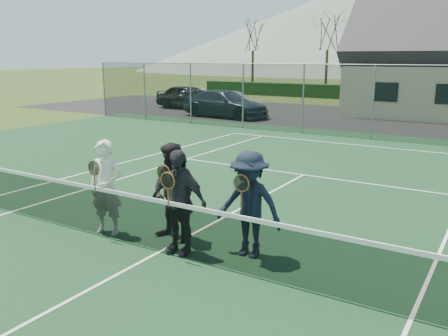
# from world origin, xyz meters

# --- Properties ---
(ground) EXTENTS (220.00, 220.00, 0.00)m
(ground) POSITION_xyz_m (0.00, 20.00, 0.00)
(ground) COLOR #2E4318
(ground) RESTS_ON ground
(court_surface) EXTENTS (30.00, 30.00, 0.02)m
(court_surface) POSITION_xyz_m (0.00, 0.00, 0.01)
(court_surface) COLOR #14381E
(court_surface) RESTS_ON ground
(tarmac_carpark) EXTENTS (40.00, 12.00, 0.01)m
(tarmac_carpark) POSITION_xyz_m (-4.00, 20.00, 0.01)
(tarmac_carpark) COLOR black
(tarmac_carpark) RESTS_ON ground
(hedge_row) EXTENTS (40.00, 1.20, 1.10)m
(hedge_row) POSITION_xyz_m (0.00, 32.00, 0.55)
(hedge_row) COLOR black
(hedge_row) RESTS_ON ground
(hill_west) EXTENTS (110.00, 110.00, 18.00)m
(hill_west) POSITION_xyz_m (-25.00, 95.00, 9.00)
(hill_west) COLOR slate
(hill_west) RESTS_ON ground
(car_a) EXTENTS (4.70, 2.22, 1.55)m
(car_a) POSITION_xyz_m (-13.20, 19.11, 0.78)
(car_a) COLOR black
(car_a) RESTS_ON ground
(car_b) EXTENTS (4.18, 2.28, 1.31)m
(car_b) POSITION_xyz_m (-9.35, 18.08, 0.65)
(car_b) COLOR #919299
(car_b) RESTS_ON ground
(car_c) EXTENTS (5.24, 2.44, 1.48)m
(car_c) POSITION_xyz_m (-8.91, 16.69, 0.74)
(car_c) COLOR #1A2534
(car_c) RESTS_ON ground
(court_markings) EXTENTS (11.03, 23.83, 0.01)m
(court_markings) POSITION_xyz_m (0.00, 0.00, 0.02)
(court_markings) COLOR white
(court_markings) RESTS_ON court_surface
(tennis_net) EXTENTS (11.68, 0.08, 1.10)m
(tennis_net) POSITION_xyz_m (0.00, 0.00, 0.54)
(tennis_net) COLOR slate
(tennis_net) RESTS_ON ground
(perimeter_fence) EXTENTS (30.07, 0.07, 3.02)m
(perimeter_fence) POSITION_xyz_m (0.00, 13.50, 1.52)
(perimeter_fence) COLOR slate
(perimeter_fence) RESTS_ON ground
(tree_a) EXTENTS (3.20, 3.20, 7.77)m
(tree_a) POSITION_xyz_m (-16.00, 33.00, 5.79)
(tree_a) COLOR #352513
(tree_a) RESTS_ON ground
(tree_b) EXTENTS (3.20, 3.20, 7.77)m
(tree_b) POSITION_xyz_m (-9.00, 33.00, 5.79)
(tree_b) COLOR #3C2615
(tree_b) RESTS_ON ground
(player_a) EXTENTS (0.75, 0.59, 1.80)m
(player_a) POSITION_xyz_m (-1.41, 0.17, 0.92)
(player_a) COLOR white
(player_a) RESTS_ON court_surface
(player_b) EXTENTS (0.92, 0.74, 1.80)m
(player_b) POSITION_xyz_m (-0.12, 0.55, 0.92)
(player_b) COLOR black
(player_b) RESTS_ON court_surface
(player_c) EXTENTS (1.08, 0.54, 1.80)m
(player_c) POSITION_xyz_m (0.28, 0.16, 0.92)
(player_c) COLOR #26272B
(player_c) RESTS_ON court_surface
(player_d) EXTENTS (1.18, 0.70, 1.80)m
(player_d) POSITION_xyz_m (1.37, 0.66, 0.92)
(player_d) COLOR black
(player_d) RESTS_ON court_surface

